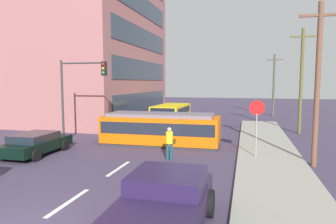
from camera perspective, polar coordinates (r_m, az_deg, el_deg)
The scene contains 17 objects.
ground_plane at distance 17.76m, azimuth -4.06°, elevation -7.12°, with size 120.00×120.00×0.00m, color #40364E.
sidewalk_curb_right at distance 13.05m, azimuth 19.81°, elevation -11.86°, with size 3.20×36.00×0.14m, color gray.
lane_stripe_1 at distance 10.81m, azimuth -18.28°, elevation -15.89°, with size 0.16×2.40×0.01m, color silver.
lane_stripe_2 at distance 14.14m, azimuth -9.32°, elevation -10.50°, with size 0.16×2.40×0.01m, color silver.
lane_stripe_3 at distance 25.01m, azimuth 1.57°, elevation -3.35°, with size 0.16×2.40×0.01m, color silver.
lane_stripe_4 at distance 30.83m, azimuth 4.08°, elevation -1.65°, with size 0.16×2.40×0.01m, color silver.
corner_building at distance 35.18m, azimuth -18.57°, elevation 14.66°, with size 17.20×17.46×19.20m.
streetcar_tram at distance 19.02m, azimuth -1.39°, elevation -3.10°, with size 7.35×2.69×1.98m.
city_bus at distance 28.81m, azimuth 0.61°, elevation -0.13°, with size 2.70×5.74×1.76m.
pedestrian_crossing at distance 15.23m, azimuth 0.28°, elevation -5.62°, with size 0.50×0.36×1.67m.
pickup_truck_parked at distance 7.94m, azimuth -0.91°, elevation -17.52°, with size 2.34×5.03×1.55m.
parked_sedan_mid at distance 17.91m, azimuth -23.72°, elevation -5.44°, with size 2.11×4.25×1.19m.
stop_sign at distance 15.85m, azimuth 16.45°, elevation -0.83°, with size 0.76×0.07×2.88m.
traffic_light_mast at distance 19.41m, azimuth -16.48°, elevation 4.80°, with size 3.12×0.33×5.28m.
utility_pole_near at distance 15.39m, azimuth 26.44°, elevation 5.10°, with size 1.80×0.24×7.51m.
utility_pole_mid at distance 25.00m, azimuth 23.91°, elevation 5.67°, with size 1.80×0.24×7.92m.
utility_pole_far at distance 37.04m, azimuth 19.38°, elevation 5.04°, with size 1.80×0.24×7.09m.
Camera 1 is at (5.55, -6.40, 3.93)m, focal length 32.22 mm.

